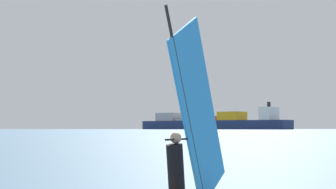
{
  "coord_description": "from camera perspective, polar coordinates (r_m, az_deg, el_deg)",
  "views": [
    {
      "loc": [
        4.28,
        -8.46,
        1.47
      ],
      "look_at": [
        0.69,
        16.99,
        2.9
      ],
      "focal_mm": 65.07,
      "sensor_mm": 36.0,
      "label": 1
    }
  ],
  "objects": [
    {
      "name": "cargo_ship",
      "position": [
        752.95,
        4.24,
        -2.63
      ],
      "size": [
        191.61,
        127.99,
        31.86
      ],
      "rotation": [
        0.0,
        0.0,
        2.61
      ],
      "color": "navy",
      "rests_on": "ground_plane"
    },
    {
      "name": "windsurfer",
      "position": [
        12.2,
        1.69,
        -4.9
      ],
      "size": [
        1.54,
        4.08,
        4.03
      ],
      "rotation": [
        0.0,
        0.0,
        4.41
      ],
      "color": "orange",
      "rests_on": "ground_plane"
    }
  ]
}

